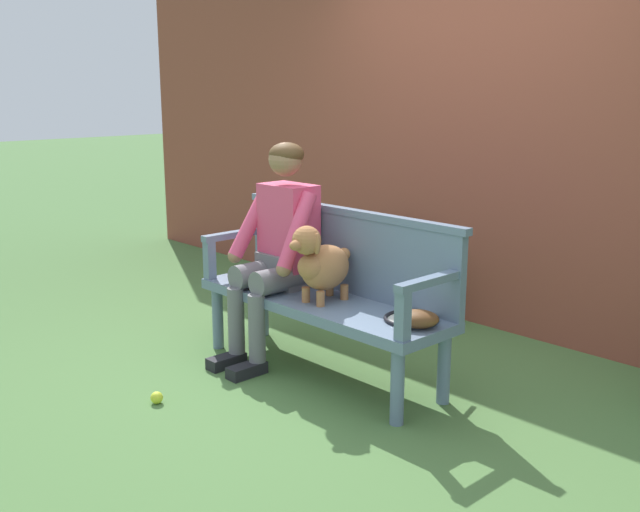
# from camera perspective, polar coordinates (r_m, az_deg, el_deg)

# --- Properties ---
(ground_plane) EXTENTS (40.00, 40.00, 0.00)m
(ground_plane) POSITION_cam_1_polar(r_m,az_deg,el_deg) (4.41, 0.00, -8.97)
(ground_plane) COLOR #4C753D
(brick_garden_fence) EXTENTS (8.00, 0.30, 2.71)m
(brick_garden_fence) POSITION_cam_1_polar(r_m,az_deg,el_deg) (5.32, 12.79, 9.47)
(brick_garden_fence) COLOR brown
(brick_garden_fence) RESTS_ON ground
(hedge_bush_far_left) EXTENTS (0.96, 0.59, 0.65)m
(hedge_bush_far_left) POSITION_cam_1_polar(r_m,az_deg,el_deg) (5.55, 5.02, -0.90)
(hedge_bush_far_left) COLOR #337538
(hedge_bush_far_left) RESTS_ON ground
(garden_bench) EXTENTS (1.68, 0.49, 0.46)m
(garden_bench) POSITION_cam_1_polar(r_m,az_deg,el_deg) (4.28, 0.00, -4.06)
(garden_bench) COLOR slate
(garden_bench) RESTS_ON ground
(bench_backrest) EXTENTS (1.72, 0.06, 0.50)m
(bench_backrest) POSITION_cam_1_polar(r_m,az_deg,el_deg) (4.35, 2.08, 0.49)
(bench_backrest) COLOR slate
(bench_backrest) RESTS_ON garden_bench
(bench_armrest_left_end) EXTENTS (0.06, 0.49, 0.28)m
(bench_armrest_left_end) POSITION_cam_1_polar(r_m,az_deg,el_deg) (4.76, -7.37, 0.84)
(bench_armrest_left_end) COLOR slate
(bench_armrest_left_end) RESTS_ON garden_bench
(bench_armrest_right_end) EXTENTS (0.06, 0.49, 0.28)m
(bench_armrest_right_end) POSITION_cam_1_polar(r_m,az_deg,el_deg) (3.62, 7.67, -3.04)
(bench_armrest_right_end) COLOR slate
(bench_armrest_right_end) RESTS_ON garden_bench
(person_seated) EXTENTS (0.56, 0.65, 1.33)m
(person_seated) POSITION_cam_1_polar(r_m,az_deg,el_deg) (4.45, -3.23, 0.99)
(person_seated) COLOR black
(person_seated) RESTS_ON ground
(dog_on_bench) EXTENTS (0.22, 0.46, 0.45)m
(dog_on_bench) POSITION_cam_1_polar(r_m,az_deg,el_deg) (4.13, 0.03, -0.55)
(dog_on_bench) COLOR #AD7042
(dog_on_bench) RESTS_ON garden_bench
(tennis_racket) EXTENTS (0.36, 0.58, 0.03)m
(tennis_racket) POSITION_cam_1_polar(r_m,az_deg,el_deg) (3.92, 7.20, -4.71)
(tennis_racket) COLOR black
(tennis_racket) RESTS_ON garden_bench
(baseball_glove) EXTENTS (0.28, 0.27, 0.09)m
(baseball_glove) POSITION_cam_1_polar(r_m,az_deg,el_deg) (3.78, 7.54, -4.82)
(baseball_glove) COLOR brown
(baseball_glove) RESTS_ON garden_bench
(tennis_ball) EXTENTS (0.07, 0.07, 0.07)m
(tennis_ball) POSITION_cam_1_polar(r_m,az_deg,el_deg) (4.09, -12.48, -10.62)
(tennis_ball) COLOR #CCDB33
(tennis_ball) RESTS_ON ground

